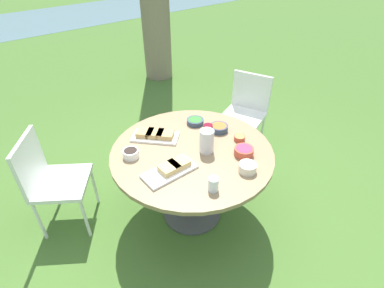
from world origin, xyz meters
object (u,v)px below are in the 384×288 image
object	(u,v)px
chair_near_left	(246,108)
wine_glass	(208,130)
chair_near_right	(50,177)
water_pitcher	(207,141)
dining_table	(192,161)

from	to	relation	value
chair_near_left	wine_glass	xyz separation A→B (m)	(-0.99, -0.44, 0.33)
chair_near_right	wine_glass	distance (m)	1.35
water_pitcher	chair_near_right	bearing A→B (deg)	143.50
dining_table	wine_glass	size ratio (longest dim) A/B	7.70
dining_table	wine_glass	distance (m)	0.28
water_pitcher	wine_glass	world-z (taller)	water_pitcher
dining_table	chair_near_left	distance (m)	1.24
dining_table	wine_glass	xyz separation A→B (m)	(0.17, -0.00, 0.23)
chair_near_left	chair_near_right	distance (m)	2.12
dining_table	water_pitcher	distance (m)	0.23
chair_near_right	wine_glass	size ratio (longest dim) A/B	5.27
dining_table	chair_near_right	world-z (taller)	chair_near_right
chair_near_left	wine_glass	distance (m)	1.13
chair_near_right	wine_glass	bearing A→B (deg)	-31.50
water_pitcher	dining_table	bearing A→B (deg)	134.15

